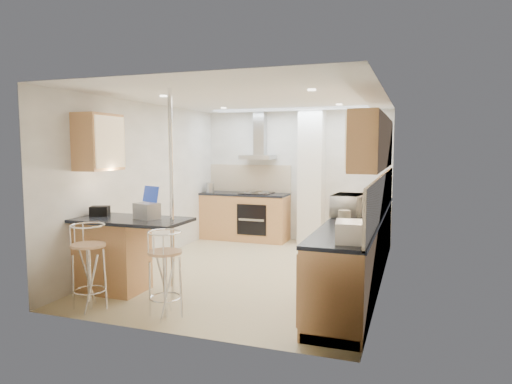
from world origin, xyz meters
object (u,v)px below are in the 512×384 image
(microwave, at_px, (348,206))
(bar_stool_end, at_px, (165,274))
(bar_stool_near, at_px, (89,267))
(bread_bin, at_px, (351,232))
(laptop, at_px, (147,211))

(microwave, bearing_deg, bar_stool_end, 141.24)
(bar_stool_near, xyz_separation_m, bread_bin, (2.85, 0.25, 0.53))
(bread_bin, bearing_deg, bar_stool_near, 177.72)
(bread_bin, bearing_deg, bar_stool_end, 177.80)
(microwave, relative_size, bar_stool_end, 0.56)
(bar_stool_end, distance_m, bread_bin, 2.01)
(bar_stool_near, bearing_deg, laptop, 65.25)
(microwave, height_order, bread_bin, microwave)
(bar_stool_end, xyz_separation_m, bread_bin, (1.93, 0.17, 0.55))
(bar_stool_end, bearing_deg, laptop, 53.25)
(laptop, xyz_separation_m, bar_stool_end, (0.61, -0.62, -0.57))
(laptop, height_order, bar_stool_near, laptop)
(bread_bin, bearing_deg, laptop, 162.73)
(bar_stool_near, height_order, bread_bin, bread_bin)
(bar_stool_near, distance_m, bar_stool_end, 0.93)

